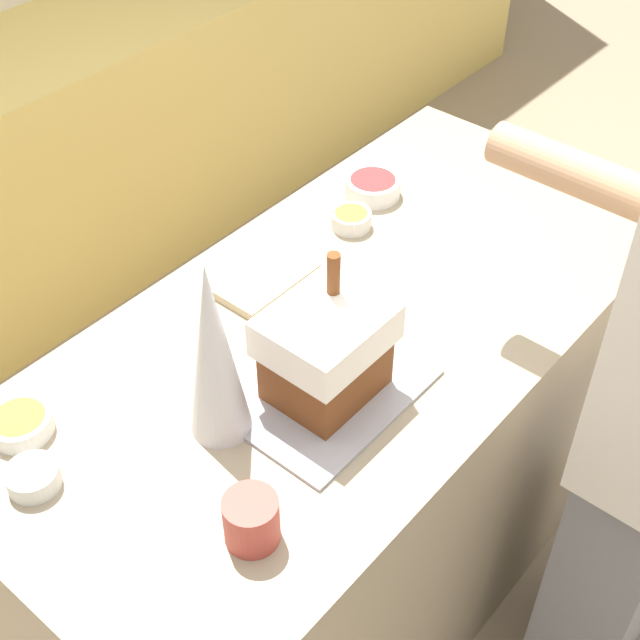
{
  "coord_description": "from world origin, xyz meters",
  "views": [
    {
      "loc": [
        -1.06,
        -0.82,
        2.17
      ],
      "look_at": [
        -0.09,
        0.0,
        1.01
      ],
      "focal_mm": 50.0,
      "sensor_mm": 36.0,
      "label": 1
    }
  ],
  "objects_px": {
    "baking_tray": "(326,390)",
    "candy_bowl_far_right": "(20,423)",
    "mug": "(251,520)",
    "decorative_tree": "(214,352)",
    "candy_bowl_far_left": "(373,186)",
    "candy_bowl_center_rear": "(33,477)",
    "cookbook": "(267,281)",
    "candy_bowl_beside_tree": "(351,219)",
    "gingerbread_house": "(326,350)"
  },
  "relations": [
    {
      "from": "baking_tray",
      "to": "candy_bowl_far_right",
      "type": "height_order",
      "value": "candy_bowl_far_right"
    },
    {
      "from": "baking_tray",
      "to": "mug",
      "type": "relative_size",
      "value": 4.06
    },
    {
      "from": "decorative_tree",
      "to": "candy_bowl_far_left",
      "type": "bearing_deg",
      "value": 17.8
    },
    {
      "from": "baking_tray",
      "to": "decorative_tree",
      "type": "xyz_separation_m",
      "value": [
        -0.18,
        0.09,
        0.18
      ]
    },
    {
      "from": "decorative_tree",
      "to": "candy_bowl_far_right",
      "type": "bearing_deg",
      "value": 132.13
    },
    {
      "from": "candy_bowl_center_rear",
      "to": "cookbook",
      "type": "bearing_deg",
      "value": 5.31
    },
    {
      "from": "mug",
      "to": "candy_bowl_beside_tree",
      "type": "bearing_deg",
      "value": 28.21
    },
    {
      "from": "mug",
      "to": "decorative_tree",
      "type": "bearing_deg",
      "value": 56.62
    },
    {
      "from": "gingerbread_house",
      "to": "candy_bowl_far_right",
      "type": "distance_m",
      "value": 0.56
    },
    {
      "from": "decorative_tree",
      "to": "mug",
      "type": "distance_m",
      "value": 0.28
    },
    {
      "from": "baking_tray",
      "to": "candy_bowl_far_left",
      "type": "distance_m",
      "value": 0.66
    },
    {
      "from": "decorative_tree",
      "to": "cookbook",
      "type": "xyz_separation_m",
      "value": [
        0.34,
        0.21,
        -0.18
      ]
    },
    {
      "from": "baking_tray",
      "to": "candy_bowl_far_left",
      "type": "relative_size",
      "value": 2.78
    },
    {
      "from": "decorative_tree",
      "to": "candy_bowl_far_left",
      "type": "relative_size",
      "value": 2.81
    },
    {
      "from": "cookbook",
      "to": "gingerbread_house",
      "type": "bearing_deg",
      "value": -117.91
    },
    {
      "from": "candy_bowl_beside_tree",
      "to": "decorative_tree",
      "type": "bearing_deg",
      "value": -162.05
    },
    {
      "from": "candy_bowl_beside_tree",
      "to": "candy_bowl_far_left",
      "type": "bearing_deg",
      "value": 17.08
    },
    {
      "from": "decorative_tree",
      "to": "mug",
      "type": "height_order",
      "value": "decorative_tree"
    },
    {
      "from": "candy_bowl_beside_tree",
      "to": "gingerbread_house",
      "type": "bearing_deg",
      "value": -146.32
    },
    {
      "from": "gingerbread_house",
      "to": "candy_bowl_beside_tree",
      "type": "height_order",
      "value": "gingerbread_house"
    },
    {
      "from": "decorative_tree",
      "to": "gingerbread_house",
      "type": "bearing_deg",
      "value": -25.61
    },
    {
      "from": "candy_bowl_far_right",
      "to": "cookbook",
      "type": "bearing_deg",
      "value": -5.59
    },
    {
      "from": "cookbook",
      "to": "mug",
      "type": "relative_size",
      "value": 2.37
    },
    {
      "from": "candy_bowl_beside_tree",
      "to": "candy_bowl_far_right",
      "type": "bearing_deg",
      "value": 175.73
    },
    {
      "from": "decorative_tree",
      "to": "candy_bowl_far_right",
      "type": "relative_size",
      "value": 3.22
    },
    {
      "from": "candy_bowl_far_right",
      "to": "candy_bowl_center_rear",
      "type": "height_order",
      "value": "candy_bowl_center_rear"
    },
    {
      "from": "baking_tray",
      "to": "candy_bowl_beside_tree",
      "type": "distance_m",
      "value": 0.52
    },
    {
      "from": "candy_bowl_far_left",
      "to": "candy_bowl_center_rear",
      "type": "xyz_separation_m",
      "value": [
        -1.05,
        -0.09,
        -0.0
      ]
    },
    {
      "from": "candy_bowl_far_right",
      "to": "mug",
      "type": "height_order",
      "value": "mug"
    },
    {
      "from": "candy_bowl_far_left",
      "to": "candy_bowl_beside_tree",
      "type": "distance_m",
      "value": 0.14
    },
    {
      "from": "candy_bowl_beside_tree",
      "to": "baking_tray",
      "type": "bearing_deg",
      "value": -146.32
    },
    {
      "from": "decorative_tree",
      "to": "candy_bowl_far_left",
      "type": "height_order",
      "value": "decorative_tree"
    },
    {
      "from": "gingerbread_house",
      "to": "candy_bowl_far_left",
      "type": "relative_size",
      "value": 2.05
    },
    {
      "from": "baking_tray",
      "to": "decorative_tree",
      "type": "distance_m",
      "value": 0.27
    },
    {
      "from": "candy_bowl_beside_tree",
      "to": "mug",
      "type": "height_order",
      "value": "mug"
    },
    {
      "from": "baking_tray",
      "to": "candy_bowl_beside_tree",
      "type": "height_order",
      "value": "candy_bowl_beside_tree"
    },
    {
      "from": "decorative_tree",
      "to": "candy_bowl_far_left",
      "type": "distance_m",
      "value": 0.81
    },
    {
      "from": "gingerbread_house",
      "to": "candy_bowl_center_rear",
      "type": "distance_m",
      "value": 0.54
    },
    {
      "from": "candy_bowl_far_left",
      "to": "candy_bowl_far_right",
      "type": "distance_m",
      "value": 0.99
    },
    {
      "from": "candy_bowl_center_rear",
      "to": "mug",
      "type": "xyz_separation_m",
      "value": [
        0.16,
        -0.35,
        0.02
      ]
    },
    {
      "from": "cookbook",
      "to": "candy_bowl_far_right",
      "type": "bearing_deg",
      "value": 174.41
    },
    {
      "from": "gingerbread_house",
      "to": "cookbook",
      "type": "distance_m",
      "value": 0.35
    },
    {
      "from": "gingerbread_house",
      "to": "mug",
      "type": "xyz_separation_m",
      "value": [
        -0.32,
        -0.11,
        -0.06
      ]
    },
    {
      "from": "baking_tray",
      "to": "decorative_tree",
      "type": "bearing_deg",
      "value": 154.3
    },
    {
      "from": "decorative_tree",
      "to": "candy_bowl_center_rear",
      "type": "relative_size",
      "value": 4.1
    },
    {
      "from": "decorative_tree",
      "to": "candy_bowl_far_right",
      "type": "height_order",
      "value": "decorative_tree"
    },
    {
      "from": "gingerbread_house",
      "to": "decorative_tree",
      "type": "xyz_separation_m",
      "value": [
        -0.18,
        0.09,
        0.08
      ]
    },
    {
      "from": "candy_bowl_beside_tree",
      "to": "cookbook",
      "type": "xyz_separation_m",
      "value": [
        -0.28,
        0.01,
        -0.01
      ]
    },
    {
      "from": "baking_tray",
      "to": "gingerbread_house",
      "type": "relative_size",
      "value": 1.36
    },
    {
      "from": "gingerbread_house",
      "to": "candy_bowl_beside_tree",
      "type": "bearing_deg",
      "value": 33.68
    }
  ]
}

